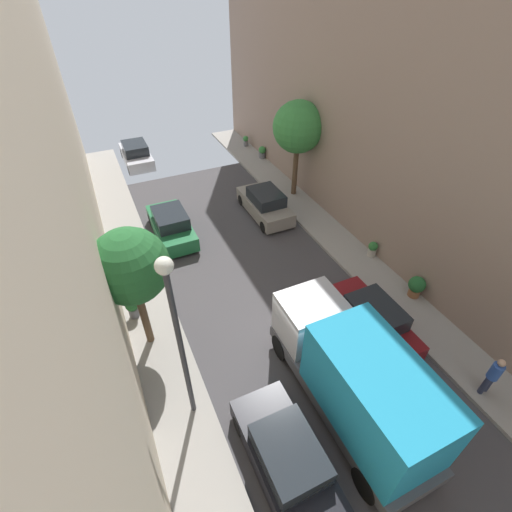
# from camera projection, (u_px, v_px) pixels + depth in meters

# --- Properties ---
(ground) EXTENTS (32.00, 32.00, 0.00)m
(ground) POSITION_uv_depth(u_px,v_px,m) (303.00, 346.00, 14.17)
(ground) COLOR #423F42
(sidewalk_left) EXTENTS (2.00, 44.00, 0.15)m
(sidewalk_left) POSITION_uv_depth(u_px,v_px,m) (176.00, 395.00, 12.50)
(sidewalk_left) COLOR gray
(sidewalk_left) RESTS_ON ground
(sidewalk_right) EXTENTS (2.00, 44.00, 0.15)m
(sidewalk_right) POSITION_uv_depth(u_px,v_px,m) (404.00, 305.00, 15.74)
(sidewalk_right) COLOR gray
(sidewalk_right) RESTS_ON ground
(parked_car_left_1) EXTENTS (1.78, 4.20, 1.57)m
(parked_car_left_1) POSITION_uv_depth(u_px,v_px,m) (287.00, 458.00, 10.32)
(parked_car_left_1) COLOR black
(parked_car_left_1) RESTS_ON ground
(parked_car_left_2) EXTENTS (1.78, 4.20, 1.57)m
(parked_car_left_2) POSITION_uv_depth(u_px,v_px,m) (171.00, 225.00, 19.27)
(parked_car_left_2) COLOR #1E6638
(parked_car_left_2) RESTS_ON ground
(parked_car_left_3) EXTENTS (1.78, 4.20, 1.57)m
(parked_car_left_3) POSITION_uv_depth(u_px,v_px,m) (136.00, 155.00, 26.13)
(parked_car_left_3) COLOR silver
(parked_car_left_3) RESTS_ON ground
(parked_car_right_1) EXTENTS (1.78, 4.20, 1.57)m
(parked_car_right_1) POSITION_uv_depth(u_px,v_px,m) (371.00, 320.00, 14.25)
(parked_car_right_1) COLOR maroon
(parked_car_right_1) RESTS_ON ground
(parked_car_right_2) EXTENTS (1.78, 4.20, 1.57)m
(parked_car_right_2) POSITION_uv_depth(u_px,v_px,m) (265.00, 204.00, 20.92)
(parked_car_right_2) COLOR gray
(parked_car_right_2) RESTS_ON ground
(delivery_truck) EXTENTS (2.26, 6.60, 3.38)m
(delivery_truck) POSITION_uv_depth(u_px,v_px,m) (355.00, 378.00, 11.08)
(delivery_truck) COLOR #4C4C51
(delivery_truck) RESTS_ON ground
(pedestrian) EXTENTS (0.40, 0.36, 1.72)m
(pedestrian) POSITION_uv_depth(u_px,v_px,m) (493.00, 375.00, 11.96)
(pedestrian) COLOR #2D334C
(pedestrian) RESTS_ON sidewalk_right
(street_tree_0) EXTENTS (2.58, 2.58, 5.04)m
(street_tree_0) POSITION_uv_depth(u_px,v_px,m) (130.00, 267.00, 11.87)
(street_tree_0) COLOR brown
(street_tree_0) RESTS_ON sidewalk_left
(street_tree_1) EXTENTS (2.86, 2.86, 5.59)m
(street_tree_1) POSITION_uv_depth(u_px,v_px,m) (298.00, 128.00, 20.40)
(street_tree_1) COLOR brown
(street_tree_1) RESTS_ON sidewalk_right
(potted_plant_1) EXTENTS (0.42, 0.42, 0.78)m
(potted_plant_1) POSITION_uv_depth(u_px,v_px,m) (246.00, 141.00, 28.50)
(potted_plant_1) COLOR slate
(potted_plant_1) RESTS_ON sidewalk_right
(potted_plant_2) EXTENTS (0.71, 0.71, 1.00)m
(potted_plant_2) POSITION_uv_depth(u_px,v_px,m) (416.00, 286.00, 15.73)
(potted_plant_2) COLOR brown
(potted_plant_2) RESTS_ON sidewalk_right
(potted_plant_3) EXTENTS (0.52, 0.52, 0.86)m
(potted_plant_3) POSITION_uv_depth(u_px,v_px,m) (262.00, 152.00, 26.77)
(potted_plant_3) COLOR slate
(potted_plant_3) RESTS_ON sidewalk_right
(potted_plant_4) EXTENTS (0.45, 0.45, 0.80)m
(potted_plant_4) POSITION_uv_depth(u_px,v_px,m) (373.00, 249.00, 17.96)
(potted_plant_4) COLOR #B2A899
(potted_plant_4) RESTS_ON sidewalk_right
(potted_plant_5) EXTENTS (0.52, 0.52, 0.91)m
(potted_plant_5) POSITION_uv_depth(u_px,v_px,m) (132.00, 307.00, 14.83)
(potted_plant_5) COLOR slate
(potted_plant_5) RESTS_ON sidewalk_left
(lamp_post) EXTENTS (0.44, 0.44, 6.40)m
(lamp_post) POSITION_uv_depth(u_px,v_px,m) (177.00, 326.00, 9.44)
(lamp_post) COLOR #333338
(lamp_post) RESTS_ON sidewalk_left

